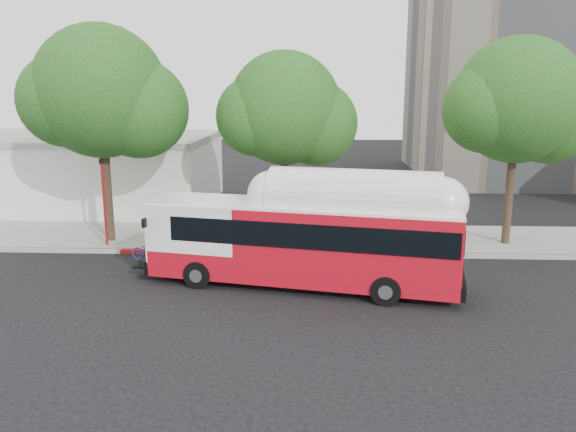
{
  "coord_description": "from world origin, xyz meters",
  "views": [
    {
      "loc": [
        0.33,
        -19.11,
        6.96
      ],
      "look_at": [
        -0.71,
        3.0,
        1.92
      ],
      "focal_mm": 35.0,
      "sensor_mm": 36.0,
      "label": 1
    }
  ],
  "objects": [
    {
      "name": "ground",
      "position": [
        0.0,
        0.0,
        0.0
      ],
      "size": [
        120.0,
        120.0,
        0.0
      ],
      "primitive_type": "plane",
      "color": "black",
      "rests_on": "ground"
    },
    {
      "name": "sidewalk",
      "position": [
        0.0,
        6.5,
        0.07
      ],
      "size": [
        60.0,
        5.0,
        0.15
      ],
      "primitive_type": "cube",
      "color": "gray",
      "rests_on": "ground"
    },
    {
      "name": "curb_strip",
      "position": [
        0.0,
        3.9,
        0.07
      ],
      "size": [
        60.0,
        0.3,
        0.15
      ],
      "primitive_type": "cube",
      "color": "gray",
      "rests_on": "ground"
    },
    {
      "name": "red_curb_segment",
      "position": [
        -3.0,
        3.9,
        0.08
      ],
      "size": [
        10.0,
        0.32,
        0.16
      ],
      "primitive_type": "cube",
      "color": "maroon",
      "rests_on": "ground"
    },
    {
      "name": "street_tree_left",
      "position": [
        -8.53,
        5.56,
        6.6
      ],
      "size": [
        6.67,
        5.8,
        9.74
      ],
      "color": "#2D2116",
      "rests_on": "ground"
    },
    {
      "name": "street_tree_mid",
      "position": [
        -0.59,
        6.06,
        5.91
      ],
      "size": [
        5.75,
        5.0,
        8.62
      ],
      "color": "#2D2116",
      "rests_on": "ground"
    },
    {
      "name": "street_tree_right",
      "position": [
        9.44,
        5.86,
        6.26
      ],
      "size": [
        6.21,
        5.4,
        9.18
      ],
      "color": "#2D2116",
      "rests_on": "ground"
    },
    {
      "name": "low_commercial_bldg",
      "position": [
        -14.0,
        14.0,
        2.15
      ],
      "size": [
        16.2,
        10.2,
        4.25
      ],
      "color": "silver",
      "rests_on": "ground"
    },
    {
      "name": "transit_bus",
      "position": [
        -0.01,
        0.04,
        1.62
      ],
      "size": [
        11.91,
        4.5,
        3.47
      ],
      "rotation": [
        0.0,
        0.0,
        -0.2
      ],
      "color": "#B40C1A",
      "rests_on": "ground"
    },
    {
      "name": "signal_pole",
      "position": [
        -8.86,
        4.59,
        2.07
      ],
      "size": [
        0.11,
        0.38,
        4.03
      ],
      "color": "#B21219",
      "rests_on": "ground"
    }
  ]
}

